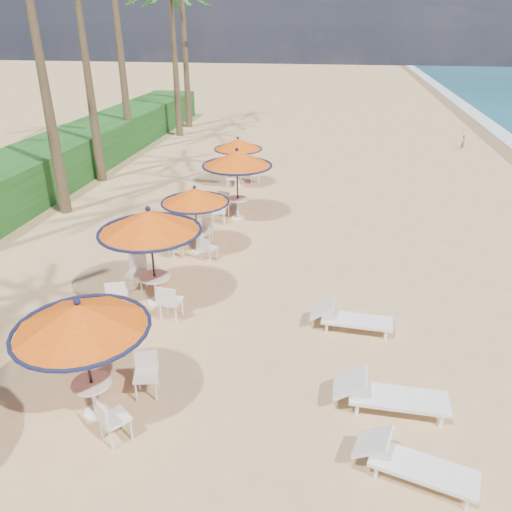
# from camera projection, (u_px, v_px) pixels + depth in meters

# --- Properties ---
(ground) EXTENTS (160.00, 160.00, 0.00)m
(ground) POSITION_uv_depth(u_px,v_px,m) (377.00, 438.00, 8.80)
(ground) COLOR tan
(ground) RESTS_ON ground
(scrub_hedge) EXTENTS (3.00, 40.00, 1.80)m
(scrub_hedge) POSITION_uv_depth(u_px,v_px,m) (24.00, 177.00, 20.19)
(scrub_hedge) COLOR #194716
(scrub_hedge) RESTS_ON ground
(station_0) EXTENTS (2.38, 2.38, 2.48)m
(station_0) POSITION_uv_depth(u_px,v_px,m) (86.00, 328.00, 8.55)
(station_0) COLOR black
(station_0) RESTS_ON ground
(station_1) EXTENTS (2.55, 2.55, 2.66)m
(station_1) POSITION_uv_depth(u_px,v_px,m) (148.00, 234.00, 12.15)
(station_1) COLOR black
(station_1) RESTS_ON ground
(station_2) EXTENTS (2.10, 2.10, 2.19)m
(station_2) POSITION_uv_depth(u_px,v_px,m) (195.00, 204.00, 15.15)
(station_2) COLOR black
(station_2) RESTS_ON ground
(station_3) EXTENTS (2.52, 2.52, 2.63)m
(station_3) POSITION_uv_depth(u_px,v_px,m) (235.00, 165.00, 17.64)
(station_3) COLOR black
(station_3) RESTS_ON ground
(station_4) EXTENTS (2.09, 2.16, 2.18)m
(station_4) POSITION_uv_depth(u_px,v_px,m) (239.00, 150.00, 21.45)
(station_4) COLOR black
(station_4) RESTS_ON ground
(lounger_near) EXTENTS (2.03, 1.11, 0.69)m
(lounger_near) POSITION_uv_depth(u_px,v_px,m) (411.00, 462.00, 7.92)
(lounger_near) COLOR white
(lounger_near) RESTS_ON ground
(lounger_mid) EXTENTS (2.14, 0.72, 0.76)m
(lounger_mid) POSITION_uv_depth(u_px,v_px,m) (387.00, 394.00, 9.30)
(lounger_mid) COLOR white
(lounger_mid) RESTS_ON ground
(lounger_far) EXTENTS (1.96, 0.72, 0.69)m
(lounger_far) POSITION_uv_depth(u_px,v_px,m) (348.00, 318.00, 11.75)
(lounger_far) COLOR white
(lounger_far) RESTS_ON ground
(palm_6) EXTENTS (5.00, 5.00, 8.41)m
(palm_6) POSITION_uv_depth(u_px,v_px,m) (171.00, 0.00, 28.32)
(palm_6) COLOR brown
(palm_6) RESTS_ON ground
(person) EXTENTS (0.31, 0.36, 0.84)m
(person) POSITION_uv_depth(u_px,v_px,m) (463.00, 142.00, 28.18)
(person) COLOR #8F6748
(person) RESTS_ON ground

